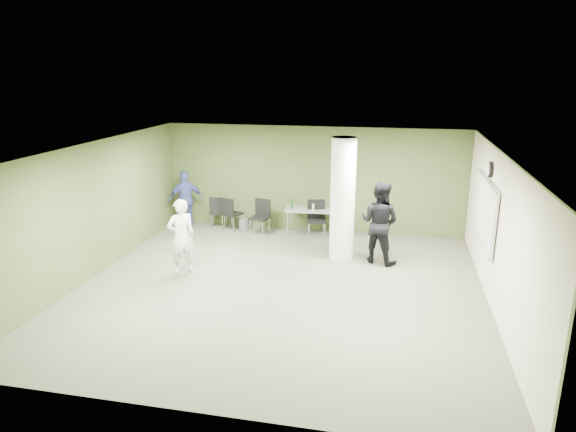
% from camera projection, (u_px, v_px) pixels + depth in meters
% --- Properties ---
extents(floor, '(8.00, 8.00, 0.00)m').
position_uv_depth(floor, '(280.00, 288.00, 10.30)').
color(floor, '#4A4B3B').
rests_on(floor, ground).
extents(ceiling, '(8.00, 8.00, 0.00)m').
position_uv_depth(ceiling, '(280.00, 149.00, 9.52)').
color(ceiling, white).
rests_on(ceiling, wall_back).
extents(wall_back, '(8.00, 2.80, 0.02)m').
position_uv_depth(wall_back, '(313.00, 179.00, 13.67)').
color(wall_back, '#464E25').
rests_on(wall_back, floor).
extents(wall_left, '(0.02, 8.00, 2.80)m').
position_uv_depth(wall_left, '(93.00, 210.00, 10.71)').
color(wall_left, '#464E25').
rests_on(wall_left, floor).
extents(wall_right_cream, '(0.02, 8.00, 2.80)m').
position_uv_depth(wall_right_cream, '(499.00, 235.00, 9.11)').
color(wall_right_cream, beige).
rests_on(wall_right_cream, floor).
extents(column, '(0.56, 0.56, 2.80)m').
position_uv_depth(column, '(343.00, 199.00, 11.59)').
color(column, silver).
rests_on(column, floor).
extents(whiteboard, '(0.05, 2.30, 1.30)m').
position_uv_depth(whiteboard, '(485.00, 211.00, 10.22)').
color(whiteboard, silver).
rests_on(whiteboard, wall_right_cream).
extents(wall_clock, '(0.06, 0.32, 0.32)m').
position_uv_depth(wall_clock, '(489.00, 169.00, 9.99)').
color(wall_clock, black).
rests_on(wall_clock, wall_right_cream).
extents(folding_table, '(1.54, 0.75, 0.96)m').
position_uv_depth(folding_table, '(314.00, 211.00, 13.40)').
color(folding_table, gray).
rests_on(folding_table, floor).
extents(wastebasket, '(0.28, 0.28, 0.33)m').
position_uv_depth(wastebasket, '(244.00, 225.00, 13.92)').
color(wastebasket, '#4C4C4C').
rests_on(wastebasket, floor).
extents(chair_back_left, '(0.52, 0.52, 0.90)m').
position_uv_depth(chair_back_left, '(218.00, 210.00, 14.01)').
color(chair_back_left, black).
rests_on(chair_back_left, floor).
extents(chair_back_right, '(0.60, 0.60, 0.93)m').
position_uv_depth(chair_back_right, '(230.00, 211.00, 13.79)').
color(chair_back_right, black).
rests_on(chair_back_right, floor).
extents(chair_table_left, '(0.54, 0.54, 0.92)m').
position_uv_depth(chair_table_left, '(261.00, 214.00, 13.56)').
color(chair_table_left, black).
rests_on(chair_table_left, floor).
extents(chair_table_right, '(0.58, 0.58, 0.97)m').
position_uv_depth(chair_table_right, '(316.00, 216.00, 13.27)').
color(chair_table_right, black).
rests_on(chair_table_right, floor).
extents(woman_white, '(0.71, 0.69, 1.63)m').
position_uv_depth(woman_white, '(181.00, 237.00, 10.86)').
color(woman_white, silver).
rests_on(woman_white, floor).
extents(man_black, '(1.11, 1.00, 1.87)m').
position_uv_depth(man_black, '(379.00, 222.00, 11.45)').
color(man_black, black).
rests_on(man_black, floor).
extents(man_blue, '(1.01, 0.83, 1.60)m').
position_uv_depth(man_blue, '(186.00, 200.00, 13.95)').
color(man_blue, '#39458D').
rests_on(man_blue, floor).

